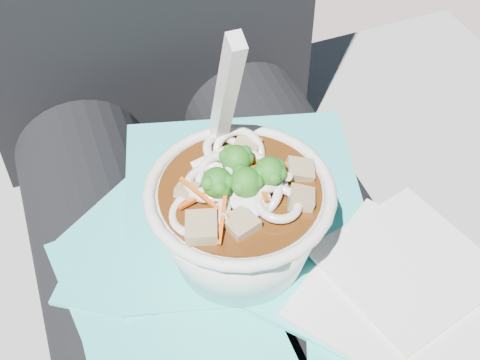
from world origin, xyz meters
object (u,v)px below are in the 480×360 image
object	(u,v)px
stone_ledge	(198,324)
udon_bowl	(240,213)
plastic_bag	(245,274)
lap	(234,300)
person_body	(200,200)

from	to	relation	value
stone_ledge	udon_bowl	bearing A→B (deg)	-89.45
plastic_bag	lap	bearing A→B (deg)	91.43
udon_bowl	plastic_bag	bearing A→B (deg)	-93.37
stone_ledge	udon_bowl	xyz separation A→B (m)	(0.00, -0.16, 0.41)
udon_bowl	person_body	bearing A→B (deg)	90.85
lap	udon_bowl	bearing A→B (deg)	-82.72
lap	person_body	size ratio (longest dim) A/B	0.49
lap	udon_bowl	world-z (taller)	udon_bowl
stone_ledge	person_body	size ratio (longest dim) A/B	1.03
plastic_bag	udon_bowl	size ratio (longest dim) A/B	2.03
stone_ledge	lap	world-z (taller)	lap
person_body	plastic_bag	xyz separation A→B (m)	(0.00, -0.12, 0.04)
lap	udon_bowl	size ratio (longest dim) A/B	2.50
plastic_bag	udon_bowl	world-z (taller)	udon_bowl
person_body	stone_ledge	bearing A→B (deg)	90.00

